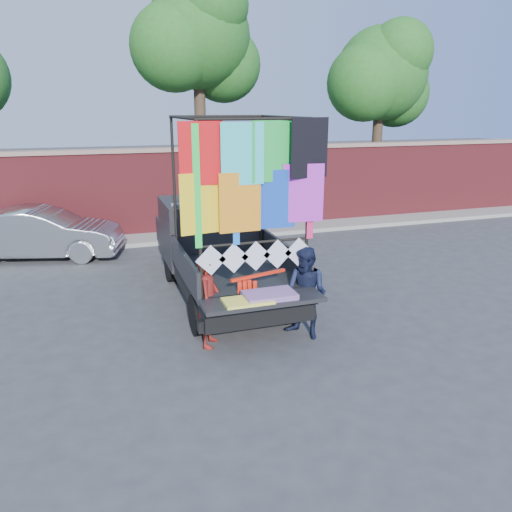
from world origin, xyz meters
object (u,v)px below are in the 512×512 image
object	(u,v)px
woman	(209,301)
man	(306,293)
pickup_truck	(214,246)
sedan	(41,233)

from	to	relation	value
woman	man	size ratio (longest dim) A/B	0.98
woman	man	world-z (taller)	man
woman	pickup_truck	bearing A→B (deg)	11.22
pickup_truck	woman	bearing A→B (deg)	-105.56
pickup_truck	man	xyz separation A→B (m)	(0.85, -2.91, -0.13)
sedan	man	xyz separation A→B (m)	(4.57, -6.38, 0.13)
pickup_truck	sedan	world-z (taller)	pickup_truck
sedan	woman	bearing A→B (deg)	-139.78
pickup_truck	sedan	distance (m)	5.09
sedan	pickup_truck	bearing A→B (deg)	-118.44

